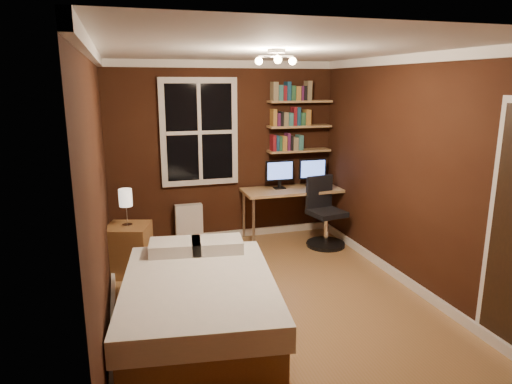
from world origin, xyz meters
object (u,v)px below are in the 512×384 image
object	(u,v)px
bedside_lamp	(126,207)
office_chair	(324,220)
monitor_right	(312,173)
desk_lamp	(344,173)
nightstand	(129,250)
radiator	(189,224)
bed	(199,302)
desk	(297,193)
monitor_left	(280,175)

from	to	relation	value
bedside_lamp	office_chair	size ratio (longest dim) A/B	0.45
monitor_right	desk_lamp	size ratio (longest dim) A/B	0.94
nightstand	radiator	bearing A→B (deg)	61.87
desk_lamp	office_chair	distance (m)	0.77
bed	office_chair	xyz separation A→B (m)	(2.04, 1.73, 0.09)
desk	office_chair	xyz separation A→B (m)	(0.26, -0.40, -0.31)
nightstand	bedside_lamp	world-z (taller)	bedside_lamp
office_chair	radiator	bearing A→B (deg)	150.40
desk	monitor_left	bearing A→B (deg)	161.55
nightstand	bedside_lamp	size ratio (longest dim) A/B	1.36
desk_lamp	office_chair	size ratio (longest dim) A/B	0.46
office_chair	desk_lamp	bearing A→B (deg)	22.24
desk_lamp	office_chair	world-z (taller)	desk_lamp
nightstand	desk_lamp	xyz separation A→B (m)	(3.03, 0.50, 0.66)
monitor_right	monitor_left	bearing A→B (deg)	180.00
radiator	bedside_lamp	bearing A→B (deg)	-134.85
bed	desk_lamp	xyz separation A→B (m)	(2.46, 2.00, 0.69)
bedside_lamp	desk	xyz separation A→B (m)	(2.36, 0.63, -0.13)
desk_lamp	monitor_right	bearing A→B (deg)	152.01
radiator	office_chair	size ratio (longest dim) A/B	0.59
monitor_right	desk_lamp	bearing A→B (deg)	-27.99
radiator	desk_lamp	distance (m)	2.32
bed	monitor_left	xyz separation A→B (m)	(1.55, 2.21, 0.67)
desk	desk_lamp	xyz separation A→B (m)	(0.67, -0.14, 0.28)
bed	desk	xyz separation A→B (m)	(1.78, 2.13, 0.41)
bedside_lamp	monitor_left	bearing A→B (deg)	18.48
nightstand	radiator	size ratio (longest dim) A/B	1.05
monitor_right	desk_lamp	distance (m)	0.46
bedside_lamp	office_chair	distance (m)	2.67
nightstand	desk_lamp	size ratio (longest dim) A/B	1.35
bed	office_chair	size ratio (longest dim) A/B	2.10
monitor_right	nightstand	bearing A→B (deg)	-164.89
desk	office_chair	world-z (taller)	office_chair
bedside_lamp	desk_lamp	distance (m)	3.08
monitor_left	desk_lamp	bearing A→B (deg)	-13.24
radiator	desk	bearing A→B (deg)	-7.67
bedside_lamp	office_chair	xyz separation A→B (m)	(2.62, 0.23, -0.45)
monitor_left	bed	bearing A→B (deg)	-125.03
nightstand	radiator	world-z (taller)	nightstand
bed	desk	size ratio (longest dim) A/B	1.30
monitor_left	nightstand	bearing A→B (deg)	-161.52
bed	office_chair	bearing A→B (deg)	48.02
bedside_lamp	desk_lamp	xyz separation A→B (m)	(3.03, 0.50, 0.15)
nightstand	office_chair	bearing A→B (deg)	21.70
bed	radiator	bearing A→B (deg)	91.50
bed	nightstand	size ratio (longest dim) A/B	3.40
bedside_lamp	bed	bearing A→B (deg)	-69.01
monitor_right	office_chair	bearing A→B (deg)	-91.41
nightstand	monitor_right	world-z (taller)	monitor_right
nightstand	desk_lamp	distance (m)	3.14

